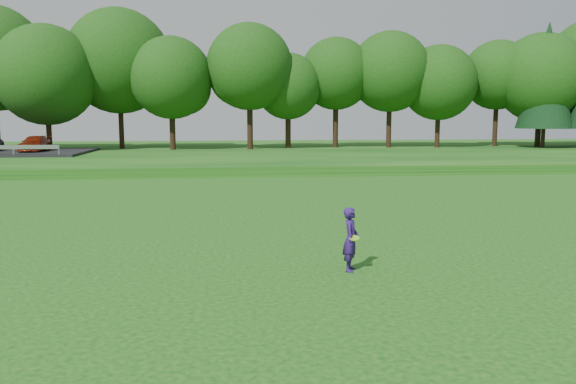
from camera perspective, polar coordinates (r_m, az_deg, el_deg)
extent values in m
plane|color=#0D4610|center=(13.81, -2.11, -7.05)|extent=(140.00, 140.00, 0.00)
cube|color=#0D4610|center=(47.44, -5.12, 3.77)|extent=(130.00, 30.00, 0.60)
cube|color=gray|center=(33.52, -4.61, 1.68)|extent=(130.00, 1.60, 0.04)
imported|color=maroon|center=(48.75, -24.32, 4.50)|extent=(1.68, 4.14, 1.20)
imported|color=navy|center=(12.90, 6.39, -4.79)|extent=(0.51, 0.62, 1.47)
cylinder|color=#86D922|center=(12.71, 6.75, -4.67)|extent=(0.24, 0.23, 0.09)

